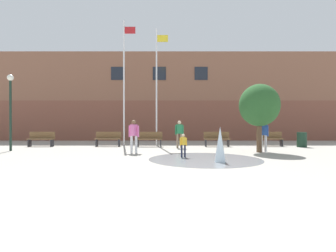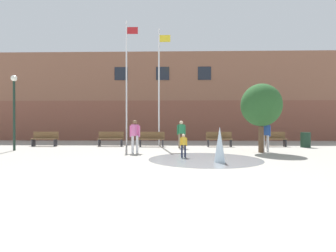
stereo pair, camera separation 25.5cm
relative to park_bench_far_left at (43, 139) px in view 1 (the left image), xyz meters
name	(u,v)px [view 1 (the left image)]	position (x,y,z in m)	size (l,w,h in m)	color
ground_plane	(137,187)	(7.19, -10.52, -0.48)	(100.00, 100.00, 0.00)	#9E998E
library_building	(162,99)	(7.19, 8.64, 3.27)	(36.00, 6.05, 7.49)	brown
splash_fountain	(215,151)	(9.64, -6.36, -0.10)	(4.49, 4.49, 1.31)	gray
park_bench_far_left	(43,139)	(0.00, 0.00, 0.00)	(1.60, 0.44, 0.91)	#28282D
park_bench_left_of_flagpoles	(110,139)	(4.15, 0.10, 0.00)	(1.60, 0.44, 0.91)	#28282D
park_bench_under_left_flagpole	(151,139)	(6.77, -0.13, 0.00)	(1.60, 0.44, 0.91)	#28282D
park_bench_under_right_flagpole	(218,139)	(10.96, -0.03, 0.00)	(1.60, 0.44, 0.91)	#28282D
park_bench_near_trashcan	(271,139)	(14.33, 0.14, 0.00)	(1.60, 0.44, 0.91)	#28282D
teen_by_trashcan	(265,133)	(12.74, -3.14, 0.45)	(0.50, 0.25, 1.59)	silver
adult_watching	(135,134)	(6.28, -3.82, 0.45)	(0.50, 0.39, 1.59)	silver
adult_in_red	(181,132)	(8.58, -1.14, 0.45)	(0.50, 0.27, 1.59)	#89755B
child_in_fountain	(185,144)	(8.56, -5.34, 0.10)	(0.31, 0.24, 0.99)	#1E233D
flagpole_left	(126,79)	(5.06, 0.78, 3.84)	(0.80, 0.10, 8.15)	silver
flagpole_right	(158,84)	(7.19, 0.78, 3.57)	(0.80, 0.10, 7.61)	silver
lamp_post_left_lane	(12,101)	(-0.30, -2.70, 2.11)	(0.32, 0.32, 3.98)	#192D23
trash_can	(303,140)	(16.04, -0.47, -0.03)	(0.56, 0.56, 0.90)	#193323
street_tree_near_building	(261,105)	(12.44, -3.37, 1.84)	(1.97, 1.97, 3.38)	brown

